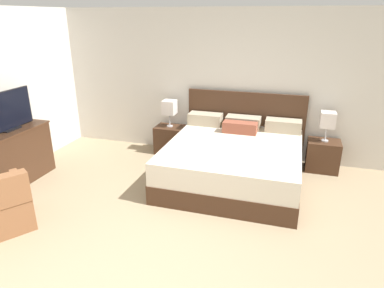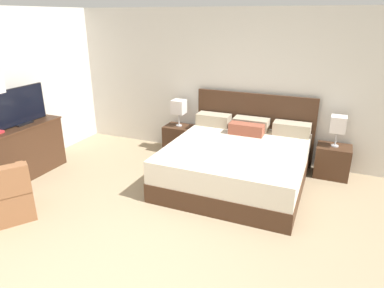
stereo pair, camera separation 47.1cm
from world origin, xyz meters
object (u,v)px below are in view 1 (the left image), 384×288
(nightstand_left, at_px, (170,140))
(table_lamp_right, at_px, (328,120))
(nightstand_right, at_px, (323,156))
(tv, at_px, (6,112))
(table_lamp_left, at_px, (169,108))
(dresser, at_px, (11,157))
(bed, at_px, (234,160))

(nightstand_left, bearing_deg, table_lamp_right, 0.03)
(table_lamp_right, bearing_deg, nightstand_left, -179.97)
(nightstand_right, distance_m, tv, 4.92)
(table_lamp_left, xyz_separation_m, dresser, (-1.84, -1.87, -0.43))
(table_lamp_right, bearing_deg, table_lamp_left, 180.00)
(bed, relative_size, tv, 2.27)
(nightstand_left, height_order, table_lamp_left, table_lamp_left)
(table_lamp_right, relative_size, tv, 0.52)
(bed, distance_m, nightstand_right, 1.54)
(bed, height_order, dresser, bed)
(nightstand_left, relative_size, table_lamp_left, 1.06)
(nightstand_left, bearing_deg, nightstand_right, 0.00)
(bed, xyz_separation_m, dresser, (-3.18, -1.09, 0.09))
(nightstand_right, distance_m, table_lamp_left, 2.74)
(nightstand_left, distance_m, table_lamp_right, 2.74)
(bed, relative_size, nightstand_left, 4.11)
(tv, bearing_deg, table_lamp_right, 21.60)
(bed, xyz_separation_m, table_lamp_right, (1.33, 0.77, 0.53))
(table_lamp_left, relative_size, dresser, 0.37)
(bed, bearing_deg, tv, -162.34)
(dresser, bearing_deg, table_lamp_right, 22.47)
(bed, distance_m, table_lamp_right, 1.63)
(table_lamp_left, bearing_deg, tv, -135.88)
(table_lamp_left, distance_m, tv, 2.58)
(bed, distance_m, table_lamp_left, 1.63)
(dresser, bearing_deg, nightstand_left, 45.33)
(nightstand_left, height_order, tv, tv)
(nightstand_right, relative_size, dresser, 0.39)
(nightstand_left, distance_m, tv, 2.70)
(table_lamp_left, height_order, tv, tv)
(nightstand_right, height_order, tv, tv)
(bed, bearing_deg, table_lamp_right, 30.13)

